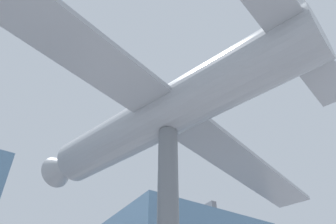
# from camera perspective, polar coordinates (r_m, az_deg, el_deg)

# --- Properties ---
(suspended_airplane) EXTENTS (19.41, 12.26, 3.23)m
(suspended_airplane) POSITION_cam_1_polar(r_m,az_deg,el_deg) (10.99, -0.86, -0.38)
(suspended_airplane) COLOR #93999E
(suspended_airplane) RESTS_ON support_pylon_central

